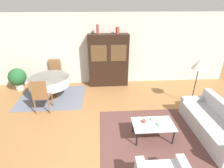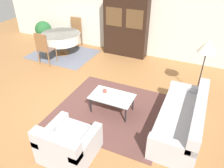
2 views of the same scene
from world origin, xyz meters
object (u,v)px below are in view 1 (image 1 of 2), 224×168
at_px(bowl, 162,124).
at_px(bowl_small, 154,120).
at_px(dining_chair_near, 41,94).
at_px(potted_plant, 17,78).
at_px(vase_short, 117,30).
at_px(display_cabinet, 109,61).
at_px(dining_table, 49,81).
at_px(cup, 144,121).
at_px(coffee_table, 153,125).
at_px(floor_lamp, 199,66).
at_px(dining_chair_far, 55,72).
at_px(couch, 215,125).
at_px(vase_tall, 98,29).

xyz_separation_m(bowl, bowl_small, (-0.13, 0.19, -0.01)).
bearing_deg(bowl_small, dining_chair_near, 158.25).
xyz_separation_m(dining_chair_near, potted_plant, (-1.32, 1.55, -0.10)).
height_order(dining_chair_near, vase_short, vase_short).
xyz_separation_m(display_cabinet, potted_plant, (-3.38, -0.25, -0.50)).
bearing_deg(dining_table, cup, -38.21).
bearing_deg(dining_chair_near, bowl_small, -21.75).
xyz_separation_m(coffee_table, dining_chair_near, (-2.96, 1.33, 0.21)).
xyz_separation_m(bowl, vase_short, (-0.75, 3.19, 1.65)).
xyz_separation_m(coffee_table, cup, (-0.22, 0.07, 0.08)).
bearing_deg(potted_plant, vase_short, 3.86).
relative_size(floor_lamp, vase_short, 6.44).
bearing_deg(vase_short, bowl, -76.75).
height_order(dining_chair_far, cup, dining_chair_far).
bearing_deg(floor_lamp, dining_chair_far, 160.64).
height_order(display_cabinet, dining_table, display_cabinet).
xyz_separation_m(dining_chair_near, vase_short, (2.39, 1.80, 1.51)).
bearing_deg(bowl_small, dining_chair_far, 135.07).
relative_size(couch, potted_plant, 2.44).
relative_size(dining_chair_far, vase_short, 4.45).
distance_m(bowl_small, potted_plant, 5.13).
xyz_separation_m(dining_chair_far, cup, (2.75, -3.06, -0.13)).
height_order(dining_chair_far, bowl_small, dining_chair_far).
bearing_deg(floor_lamp, vase_tall, 151.29).
relative_size(display_cabinet, bowl_small, 14.49).
relative_size(vase_short, potted_plant, 0.28).
distance_m(dining_chair_near, dining_chair_far, 1.80).
relative_size(dining_table, dining_chair_far, 1.28).
bearing_deg(display_cabinet, dining_chair_near, -138.86).
bearing_deg(bowl, floor_lamp, 44.88).
bearing_deg(bowl_small, dining_table, 145.07).
height_order(couch, vase_short, vase_short).
xyz_separation_m(couch, coffee_table, (-1.58, -0.01, 0.10)).
bearing_deg(potted_plant, dining_chair_near, -49.52).
bearing_deg(bowl_small, cup, -167.33).
xyz_separation_m(dining_table, floor_lamp, (4.69, -0.75, 0.71)).
relative_size(cup, bowl_small, 0.63).
bearing_deg(dining_table, bowl, -36.15).
bearing_deg(couch, vase_short, 34.66).
height_order(dining_chair_near, floor_lamp, floor_lamp).
relative_size(bowl, vase_short, 0.83).
bearing_deg(dining_chair_far, bowl, 134.50).
bearing_deg(display_cabinet, bowl_small, -72.39).
relative_size(dining_chair_near, bowl, 5.36).
xyz_separation_m(dining_table, dining_chair_near, (0.00, -0.90, -0.01)).
height_order(couch, coffee_table, couch).
bearing_deg(coffee_table, bowl_small, 69.47).
height_order(display_cabinet, floor_lamp, display_cabinet).
bearing_deg(vase_tall, couch, -47.51).
bearing_deg(coffee_table, dining_chair_near, 155.78).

